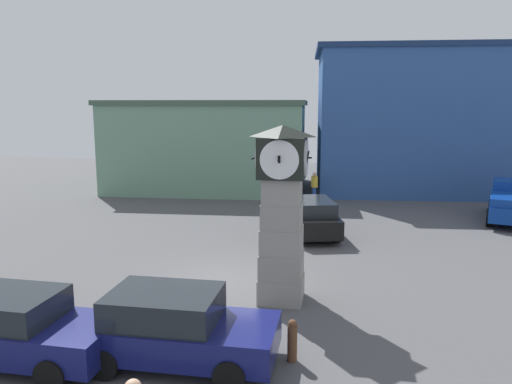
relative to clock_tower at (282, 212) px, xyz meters
name	(u,v)px	position (x,y,z in m)	size (l,w,h in m)	color
ground_plane	(222,280)	(-2.04, 1.25, -2.55)	(66.48, 66.48, 0.00)	#4C4C4F
clock_tower	(282,212)	(0.00, 0.00, 0.00)	(1.65, 1.72, 4.91)	gray
bollard_near_tower	(203,305)	(-1.66, -2.13, -1.96)	(0.30, 0.30, 1.17)	brown
bollard_mid_row	(236,330)	(-0.65, -3.01, -2.12)	(0.21, 0.21, 0.85)	brown
bollard_far_row	(292,340)	(0.67, -3.36, -2.07)	(0.21, 0.21, 0.94)	brown
car_near_tower	(14,327)	(-5.16, -4.42, -1.77)	(4.27, 1.99, 1.52)	navy
car_by_building	(175,327)	(-1.78, -3.85, -1.76)	(4.17, 2.02, 1.57)	navy
car_far_lot	(311,216)	(0.30, 7.50, -1.76)	(2.86, 4.85, 1.55)	black
pedestrian_near_bench	(314,185)	(-0.04, 14.83, -1.57)	(0.39, 0.46, 1.70)	#264CA5
warehouse_blue_far	(211,144)	(-7.18, 18.81, 0.33)	(13.12, 9.78, 5.73)	gray
storefront_low_left	(478,121)	(9.75, 20.27, 1.92)	(20.93, 9.59, 8.93)	#2D5193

